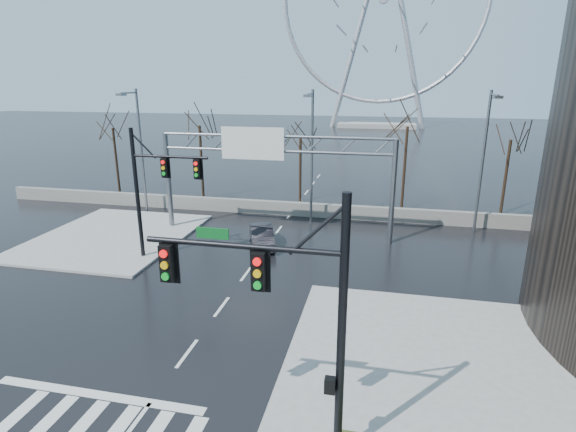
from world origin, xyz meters
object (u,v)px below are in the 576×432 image
(signal_mast_near, at_px, (291,304))
(car, at_px, (262,236))
(signal_mast_far, at_px, (153,183))
(sign_gantry, at_px, (269,163))
(ferris_wheel, at_px, (383,7))

(signal_mast_near, height_order, car, signal_mast_near)
(signal_mast_far, relative_size, car, 1.94)
(sign_gantry, bearing_deg, signal_mast_far, -132.47)
(signal_mast_near, xyz_separation_m, car, (-5.47, 16.67, -4.19))
(signal_mast_far, distance_m, sign_gantry, 8.14)
(signal_mast_far, xyz_separation_m, sign_gantry, (5.49, 6.00, 0.35))
(signal_mast_near, xyz_separation_m, ferris_wheel, (-0.14, 99.04, 21.26))
(signal_mast_far, distance_m, car, 7.83)
(signal_mast_near, relative_size, sign_gantry, 0.49)
(ferris_wheel, height_order, car, ferris_wheel)
(ferris_wheel, distance_m, car, 86.38)
(ferris_wheel, xyz_separation_m, car, (-5.33, -82.37, -25.46))
(signal_mast_near, relative_size, car, 1.94)
(ferris_wheel, bearing_deg, signal_mast_far, -97.20)
(car, bearing_deg, signal_mast_far, -167.15)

